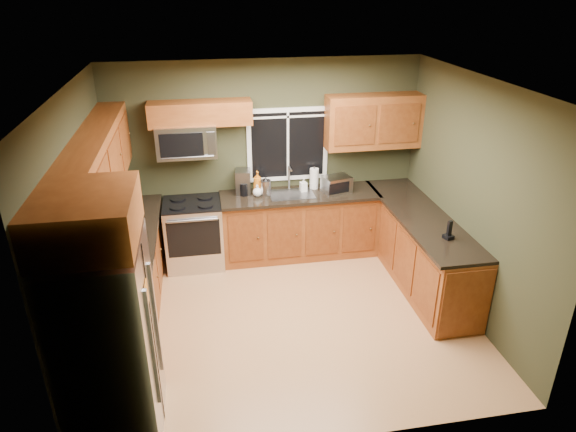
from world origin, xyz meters
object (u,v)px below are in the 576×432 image
object	(u,v)px
soap_bottle_c	(257,190)
cordless_phone	(449,233)
paper_towel_roll	(314,178)
soap_bottle_a	(258,182)
range	(194,233)
soap_bottle_b	(303,185)
refrigerator	(109,343)
microwave	(186,141)
toaster_oven	(337,184)
kettle	(266,187)
coffee_maker	(243,183)

from	to	relation	value
soap_bottle_c	cordless_phone	bearing A→B (deg)	-39.31
paper_towel_roll	soap_bottle_a	xyz separation A→B (m)	(-0.80, -0.05, 0.01)
range	soap_bottle_b	distance (m)	1.63
range	paper_towel_roll	world-z (taller)	paper_towel_roll
refrigerator	cordless_phone	xyz separation A→B (m)	(3.55, 1.18, 0.11)
microwave	soap_bottle_a	world-z (taller)	microwave
toaster_oven	soap_bottle_b	size ratio (longest dim) A/B	2.18
soap_bottle_a	paper_towel_roll	bearing A→B (deg)	3.64
kettle	soap_bottle_c	size ratio (longest dim) A/B	1.61
coffee_maker	kettle	bearing A→B (deg)	-22.62
coffee_maker	cordless_phone	world-z (taller)	coffee_maker
refrigerator	microwave	world-z (taller)	microwave
soap_bottle_b	paper_towel_roll	bearing A→B (deg)	28.55
refrigerator	range	world-z (taller)	refrigerator
cordless_phone	refrigerator	bearing A→B (deg)	-161.58
paper_towel_roll	soap_bottle_b	xyz separation A→B (m)	(-0.17, -0.09, -0.05)
refrigerator	cordless_phone	distance (m)	3.74
microwave	coffee_maker	distance (m)	0.95
kettle	soap_bottle_c	distance (m)	0.12
refrigerator	range	bearing A→B (deg)	76.03
coffee_maker	cordless_phone	xyz separation A→B (m)	(2.15, -1.76, -0.09)
toaster_oven	kettle	bearing A→B (deg)	176.16
range	kettle	size ratio (longest dim) A/B	3.62
range	soap_bottle_c	size ratio (longest dim) A/B	5.84
soap_bottle_a	soap_bottle_c	xyz separation A→B (m)	(-0.02, -0.10, -0.08)
coffee_maker	cordless_phone	bearing A→B (deg)	-39.20
toaster_oven	soap_bottle_a	world-z (taller)	soap_bottle_a
coffee_maker	range	bearing A→B (deg)	-166.64
kettle	cordless_phone	bearing A→B (deg)	-41.29
microwave	refrigerator	bearing A→B (deg)	-103.34
paper_towel_roll	soap_bottle_c	distance (m)	0.83
coffee_maker	soap_bottle_a	distance (m)	0.20
soap_bottle_a	range	bearing A→B (deg)	-171.70
soap_bottle_b	cordless_phone	world-z (taller)	cordless_phone
refrigerator	paper_towel_roll	distance (m)	3.80
range	cordless_phone	world-z (taller)	cordless_phone
refrigerator	kettle	xyz separation A→B (m)	(1.69, 2.82, 0.16)
microwave	kettle	xyz separation A→B (m)	(1.00, -0.09, -0.67)
toaster_oven	soap_bottle_c	size ratio (longest dim) A/B	2.63
microwave	soap_bottle_c	xyz separation A→B (m)	(0.88, -0.10, -0.71)
refrigerator	coffee_maker	bearing A→B (deg)	64.57
soap_bottle_c	refrigerator	bearing A→B (deg)	-119.29
microwave	coffee_maker	bearing A→B (deg)	2.59
refrigerator	toaster_oven	bearing A→B (deg)	45.96
paper_towel_roll	soap_bottle_c	xyz separation A→B (m)	(-0.82, -0.15, -0.06)
range	coffee_maker	world-z (taller)	coffee_maker
refrigerator	kettle	bearing A→B (deg)	59.04
microwave	paper_towel_roll	world-z (taller)	microwave
cordless_phone	range	bearing A→B (deg)	150.97
kettle	cordless_phone	size ratio (longest dim) A/B	1.17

